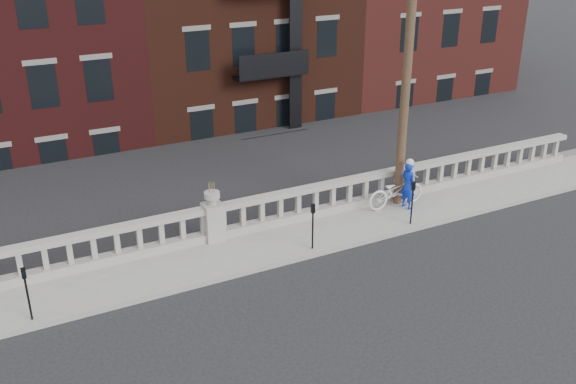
{
  "coord_description": "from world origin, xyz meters",
  "views": [
    {
      "loc": [
        -5.66,
        -11.55,
        8.72
      ],
      "look_at": [
        2.0,
        3.2,
        1.51
      ],
      "focal_mm": 40.0,
      "sensor_mm": 36.0,
      "label": 1
    }
  ],
  "objects": [
    {
      "name": "cyclist",
      "position": [
        6.23,
        3.15,
        0.92
      ],
      "size": [
        0.46,
        0.62,
        1.54
      ],
      "primitive_type": "imported",
      "rotation": [
        0.0,
        0.0,
        1.74
      ],
      "color": "#0B28B3",
      "rests_on": "sidewalk"
    },
    {
      "name": "sidewalk",
      "position": [
        0.0,
        3.0,
        0.07
      ],
      "size": [
        32.0,
        2.2,
        0.15
      ],
      "primitive_type": "cube",
      "color": "gray",
      "rests_on": "ground"
    },
    {
      "name": "parking_meter_b",
      "position": [
        -5.19,
        2.15,
        1.0
      ],
      "size": [
        0.1,
        0.09,
        1.36
      ],
      "color": "black",
      "rests_on": "sidewalk"
    },
    {
      "name": "planter_pedestal",
      "position": [
        0.0,
        3.95,
        0.83
      ],
      "size": [
        0.55,
        0.55,
        1.76
      ],
      "color": "gray",
      "rests_on": "sidewalk"
    },
    {
      "name": "bicycle",
      "position": [
        5.96,
        3.4,
        0.68
      ],
      "size": [
        2.01,
        0.71,
        1.06
      ],
      "primitive_type": "imported",
      "rotation": [
        0.0,
        0.0,
        1.57
      ],
      "color": "silver",
      "rests_on": "sidewalk"
    },
    {
      "name": "balustrade",
      "position": [
        0.0,
        3.95,
        0.64
      ],
      "size": [
        28.0,
        0.34,
        1.03
      ],
      "color": "gray",
      "rests_on": "sidewalk"
    },
    {
      "name": "parking_meter_c",
      "position": [
        2.23,
        2.15,
        1.0
      ],
      "size": [
        0.1,
        0.09,
        1.36
      ],
      "color": "black",
      "rests_on": "sidewalk"
    },
    {
      "name": "utility_pole",
      "position": [
        6.2,
        3.6,
        5.24
      ],
      "size": [
        1.6,
        0.28,
        10.0
      ],
      "color": "#422D1E",
      "rests_on": "sidewalk"
    },
    {
      "name": "lower_level",
      "position": [
        0.56,
        23.04,
        2.63
      ],
      "size": [
        80.0,
        44.0,
        20.8
      ],
      "color": "#605E59",
      "rests_on": "ground"
    },
    {
      "name": "ground",
      "position": [
        0.0,
        0.0,
        0.0
      ],
      "size": [
        120.0,
        120.0,
        0.0
      ],
      "primitive_type": "plane",
      "color": "black",
      "rests_on": "ground"
    },
    {
      "name": "parking_meter_d",
      "position": [
        5.62,
        2.15,
        1.0
      ],
      "size": [
        0.1,
        0.09,
        1.36
      ],
      "color": "black",
      "rests_on": "sidewalk"
    }
  ]
}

